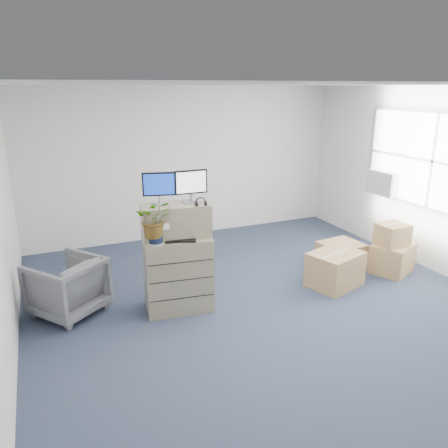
{
  "coord_description": "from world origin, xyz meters",
  "views": [
    {
      "loc": [
        -2.56,
        -4.27,
        2.79
      ],
      "look_at": [
        -0.55,
        0.4,
        1.18
      ],
      "focal_mm": 35.0,
      "sensor_mm": 36.0,
      "label": 1
    }
  ],
  "objects_px": {
    "monitor_left": "(159,187)",
    "office_chair": "(67,284)",
    "keyboard": "(179,240)",
    "potted_plant": "(155,224)",
    "water_bottle": "(184,227)",
    "monitor_right": "(191,184)",
    "filing_cabinet_lower": "(178,273)"
  },
  "relations": [
    {
      "from": "monitor_left",
      "to": "water_bottle",
      "type": "bearing_deg",
      "value": 2.73
    },
    {
      "from": "monitor_left",
      "to": "keyboard",
      "type": "relative_size",
      "value": 0.98
    },
    {
      "from": "monitor_left",
      "to": "monitor_right",
      "type": "relative_size",
      "value": 0.97
    },
    {
      "from": "keyboard",
      "to": "potted_plant",
      "type": "relative_size",
      "value": 0.76
    },
    {
      "from": "monitor_left",
      "to": "potted_plant",
      "type": "height_order",
      "value": "monitor_left"
    },
    {
      "from": "monitor_right",
      "to": "water_bottle",
      "type": "xyz_separation_m",
      "value": [
        -0.11,
        0.01,
        -0.54
      ]
    },
    {
      "from": "filing_cabinet_lower",
      "to": "keyboard",
      "type": "distance_m",
      "value": 0.52
    },
    {
      "from": "filing_cabinet_lower",
      "to": "monitor_left",
      "type": "height_order",
      "value": "monitor_left"
    },
    {
      "from": "potted_plant",
      "to": "water_bottle",
      "type": "bearing_deg",
      "value": 21.72
    },
    {
      "from": "monitor_right",
      "to": "keyboard",
      "type": "distance_m",
      "value": 0.7
    },
    {
      "from": "filing_cabinet_lower",
      "to": "potted_plant",
      "type": "height_order",
      "value": "potted_plant"
    },
    {
      "from": "monitor_right",
      "to": "keyboard",
      "type": "height_order",
      "value": "monitor_right"
    },
    {
      "from": "office_chair",
      "to": "water_bottle",
      "type": "bearing_deg",
      "value": 127.8
    },
    {
      "from": "monitor_right",
      "to": "potted_plant",
      "type": "height_order",
      "value": "monitor_right"
    },
    {
      "from": "monitor_right",
      "to": "water_bottle",
      "type": "distance_m",
      "value": 0.55
    },
    {
      "from": "potted_plant",
      "to": "keyboard",
      "type": "bearing_deg",
      "value": -1.98
    },
    {
      "from": "filing_cabinet_lower",
      "to": "monitor_right",
      "type": "distance_m",
      "value": 1.16
    },
    {
      "from": "monitor_right",
      "to": "water_bottle",
      "type": "relative_size",
      "value": 1.92
    },
    {
      "from": "filing_cabinet_lower",
      "to": "monitor_right",
      "type": "xyz_separation_m",
      "value": [
        0.22,
        0.04,
        1.14
      ]
    },
    {
      "from": "monitor_left",
      "to": "keyboard",
      "type": "distance_m",
      "value": 0.69
    },
    {
      "from": "office_chair",
      "to": "potted_plant",
      "type": "bearing_deg",
      "value": 114.9
    },
    {
      "from": "filing_cabinet_lower",
      "to": "potted_plant",
      "type": "relative_size",
      "value": 1.81
    },
    {
      "from": "filing_cabinet_lower",
      "to": "monitor_right",
      "type": "bearing_deg",
      "value": 17.9
    },
    {
      "from": "keyboard",
      "to": "water_bottle",
      "type": "distance_m",
      "value": 0.23
    },
    {
      "from": "keyboard",
      "to": "potted_plant",
      "type": "height_order",
      "value": "potted_plant"
    },
    {
      "from": "water_bottle",
      "to": "potted_plant",
      "type": "bearing_deg",
      "value": -158.28
    },
    {
      "from": "keyboard",
      "to": "potted_plant",
      "type": "bearing_deg",
      "value": -160.4
    },
    {
      "from": "keyboard",
      "to": "water_bottle",
      "type": "bearing_deg",
      "value": 77.85
    },
    {
      "from": "monitor_right",
      "to": "keyboard",
      "type": "xyz_separation_m",
      "value": [
        -0.22,
        -0.16,
        -0.64
      ]
    },
    {
      "from": "monitor_left",
      "to": "office_chair",
      "type": "bearing_deg",
      "value": 176.87
    },
    {
      "from": "keyboard",
      "to": "water_bottle",
      "type": "xyz_separation_m",
      "value": [
        0.11,
        0.17,
        0.1
      ]
    },
    {
      "from": "keyboard",
      "to": "monitor_right",
      "type": "bearing_deg",
      "value": 57.8
    }
  ]
}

